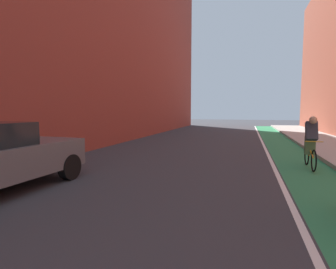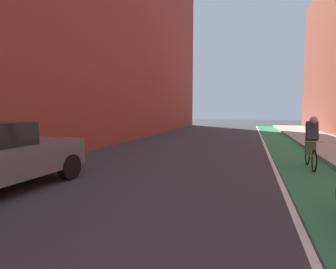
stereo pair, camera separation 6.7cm
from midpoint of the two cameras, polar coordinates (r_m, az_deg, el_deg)
The scene contains 4 objects.
ground_plane at distance 10.40m, azimuth 6.23°, elevation -4.70°, with size 87.21×87.21×0.00m, color #38383D.
bike_lane_paint at distance 12.32m, azimuth 24.94°, elevation -3.61°, with size 1.60×39.64×0.00m, color #2D8451.
lane_divider_stripe at distance 12.23m, azimuth 20.75°, elevation -3.52°, with size 0.12×39.64×0.00m, color white.
cyclist_trailing at distance 9.26m, azimuth 28.57°, elevation -1.24°, with size 0.48×1.70×1.61m.
Camera 2 is at (1.96, 5.76, 1.78)m, focal length 28.40 mm.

